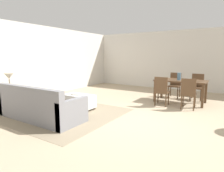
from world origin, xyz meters
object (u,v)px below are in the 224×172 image
object	(u,v)px
couch	(40,108)
dining_chair_far_right	(197,85)
table_lamp	(9,77)
dining_chair_near_left	(161,90)
book_on_ottoman	(76,94)
side_table	(10,95)
vase_centerpiece	(179,76)
dining_table	(181,83)
dining_chair_near_right	(189,92)
ottoman_table	(79,101)
dining_chair_far_left	(175,83)

from	to	relation	value
couch	dining_chair_far_right	size ratio (longest dim) A/B	2.49
table_lamp	dining_chair_far_right	xyz separation A→B (m)	(4.39, 4.29, -0.44)
dining_chair_near_left	book_on_ottoman	bearing A→B (deg)	-140.20
side_table	vase_centerpiece	world-z (taller)	vase_centerpiece
dining_table	dining_chair_near_right	distance (m)	0.89
dining_table	vase_centerpiece	size ratio (longest dim) A/B	6.59
book_on_ottoman	vase_centerpiece	bearing A→B (deg)	46.10
dining_table	book_on_ottoman	xyz separation A→B (m)	(-2.39, -2.47, -0.22)
side_table	dining_chair_far_right	distance (m)	6.14
side_table	dining_chair_near_left	distance (m)	4.52
vase_centerpiece	ottoman_table	bearing A→B (deg)	-133.33
vase_centerpiece	side_table	bearing A→B (deg)	-138.50
table_lamp	dining_chair_near_right	distance (m)	5.20
couch	dining_chair_far_right	distance (m)	5.30
ottoman_table	dining_chair_far_left	xyz separation A→B (m)	(1.93, 3.23, 0.28)
ottoman_table	side_table	world-z (taller)	side_table
book_on_ottoman	dining_table	bearing A→B (deg)	46.03
table_lamp	dining_table	bearing A→B (deg)	41.52
ottoman_table	dining_chair_far_left	bearing A→B (deg)	59.13
side_table	ottoman_table	bearing A→B (deg)	32.96
dining_chair_near_right	vase_centerpiece	world-z (taller)	vase_centerpiece
dining_chair_far_right	table_lamp	bearing A→B (deg)	-135.67
couch	table_lamp	xyz separation A→B (m)	(-1.45, 0.11, 0.67)
dining_chair_near_left	vase_centerpiece	xyz separation A→B (m)	(0.33, 0.76, 0.36)
table_lamp	dining_chair_near_right	bearing A→B (deg)	31.99
couch	dining_chair_near_right	size ratio (longest dim) A/B	2.49
couch	vase_centerpiece	xyz separation A→B (m)	(2.49, 3.59, 0.60)
dining_chair_far_right	vase_centerpiece	distance (m)	1.00
ottoman_table	book_on_ottoman	bearing A→B (deg)	-156.85
dining_table	dining_chair_near_right	bearing A→B (deg)	-62.22
side_table	dining_chair_near_left	xyz separation A→B (m)	(3.60, 2.72, 0.09)
dining_chair_near_left	side_table	bearing A→B (deg)	-142.91
dining_table	vase_centerpiece	world-z (taller)	vase_centerpiece
table_lamp	dining_chair_near_right	xyz separation A→B (m)	(4.40, 2.75, -0.44)
dining_table	vase_centerpiece	xyz separation A→B (m)	(-0.05, -0.05, 0.22)
book_on_ottoman	side_table	bearing A→B (deg)	-146.61
table_lamp	book_on_ottoman	world-z (taller)	table_lamp
couch	ottoman_table	distance (m)	1.22
couch	vase_centerpiece	bearing A→B (deg)	55.29
table_lamp	dining_chair_near_right	world-z (taller)	table_lamp
ottoman_table	book_on_ottoman	distance (m)	0.22
couch	dining_chair_far_right	bearing A→B (deg)	56.21
side_table	dining_chair_far_left	bearing A→B (deg)	50.13
dining_chair_far_right	vase_centerpiece	size ratio (longest dim) A/B	3.76
ottoman_table	side_table	size ratio (longest dim) A/B	1.66
dining_chair_far_left	vase_centerpiece	world-z (taller)	vase_centerpiece
dining_chair_near_left	dining_chair_near_right	size ratio (longest dim) A/B	1.00
dining_chair_near_left	book_on_ottoman	xyz separation A→B (m)	(-2.01, -1.67, -0.07)
table_lamp	dining_chair_far_right	size ratio (longest dim) A/B	0.57
couch	dining_chair_far_left	world-z (taller)	dining_chair_far_left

